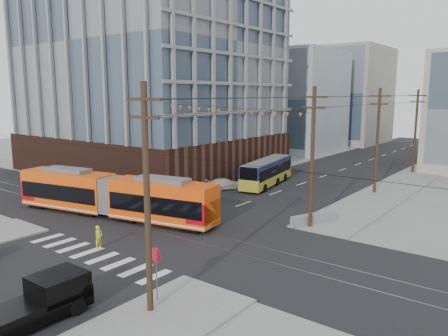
# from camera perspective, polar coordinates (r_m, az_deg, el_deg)

# --- Properties ---
(ground) EXTENTS (160.00, 160.00, 0.00)m
(ground) POSITION_cam_1_polar(r_m,az_deg,el_deg) (32.03, -12.17, -9.57)
(ground) COLOR slate
(office_building) EXTENTS (30.00, 25.00, 28.60)m
(office_building) POSITION_cam_1_polar(r_m,az_deg,el_deg) (62.13, -9.65, 13.12)
(office_building) COLOR #381E16
(office_building) RESTS_ON ground
(bg_bldg_nw_near) EXTENTS (18.00, 16.00, 18.00)m
(bg_bldg_nw_near) POSITION_cam_1_polar(r_m,az_deg,el_deg) (81.98, 8.12, 8.60)
(bg_bldg_nw_near) COLOR #8C99A5
(bg_bldg_nw_near) RESTS_ON ground
(bg_bldg_nw_far) EXTENTS (16.00, 18.00, 20.00)m
(bg_bldg_nw_far) POSITION_cam_1_polar(r_m,az_deg,el_deg) (98.70, 15.47, 9.10)
(bg_bldg_nw_far) COLOR gray
(bg_bldg_nw_far) RESTS_ON ground
(utility_pole_near) EXTENTS (0.30, 0.30, 11.00)m
(utility_pole_near) POSITION_cam_1_polar(r_m,az_deg,el_deg) (20.53, -10.00, -4.41)
(utility_pole_near) COLOR black
(utility_pole_near) RESTS_ON ground
(utility_pole_far) EXTENTS (0.30, 0.30, 11.00)m
(utility_pole_far) POSITION_cam_1_polar(r_m,az_deg,el_deg) (76.99, 26.43, 5.01)
(utility_pole_far) COLOR black
(utility_pole_far) RESTS_ON ground
(streetcar) EXTENTS (19.40, 6.49, 3.71)m
(streetcar) POSITION_cam_1_polar(r_m,az_deg,el_deg) (38.52, -14.33, -3.50)
(streetcar) COLOR #EE4C0B
(streetcar) RESTS_ON ground
(city_bus) EXTENTS (4.33, 11.00, 3.05)m
(city_bus) POSITION_cam_1_polar(r_m,az_deg,el_deg) (50.43, 5.62, -0.54)
(city_bus) COLOR #1A183F
(city_bus) RESTS_ON ground
(pickup_truck) EXTENTS (2.06, 5.72, 1.94)m
(pickup_truck) POSITION_cam_1_polar(r_m,az_deg,el_deg) (22.55, -24.37, -16.08)
(pickup_truck) COLOR black
(pickup_truck) RESTS_ON ground
(parked_car_silver) EXTENTS (3.01, 4.42, 1.38)m
(parked_car_silver) POSITION_cam_1_polar(r_m,az_deg,el_deg) (44.25, -4.10, -3.07)
(parked_car_silver) COLOR gray
(parked_car_silver) RESTS_ON ground
(parked_car_white) EXTENTS (3.05, 4.53, 1.22)m
(parked_car_white) POSITION_cam_1_polar(r_m,az_deg,el_deg) (48.20, 0.09, -2.08)
(parked_car_white) COLOR silver
(parked_car_white) RESTS_ON ground
(parked_car_grey) EXTENTS (2.27, 4.35, 1.17)m
(parked_car_grey) POSITION_cam_1_polar(r_m,az_deg,el_deg) (54.64, 5.23, -0.74)
(parked_car_grey) COLOR slate
(parked_car_grey) RESTS_ON ground
(pedestrian) EXTENTS (0.46, 0.64, 1.63)m
(pedestrian) POSITION_cam_1_polar(r_m,az_deg,el_deg) (31.17, -16.06, -8.70)
(pedestrian) COLOR #CFDC2B
(pedestrian) RESTS_ON ground
(stop_sign) EXTENTS (0.99, 0.99, 2.76)m
(stop_sign) POSITION_cam_1_polar(r_m,az_deg,el_deg) (22.76, -8.80, -13.91)
(stop_sign) COLOR red
(stop_sign) RESTS_ON ground
(jersey_barrier) EXTENTS (2.57, 4.41, 0.87)m
(jersey_barrier) POSITION_cam_1_polar(r_m,az_deg,el_deg) (36.24, 11.63, -6.55)
(jersey_barrier) COLOR gray
(jersey_barrier) RESTS_ON ground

